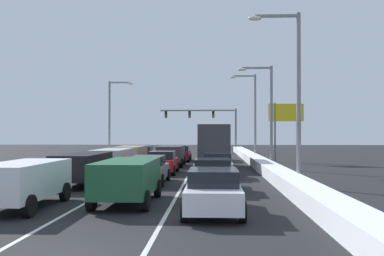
{
  "coord_description": "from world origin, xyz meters",
  "views": [
    {
      "loc": [
        3.23,
        -8.93,
        2.74
      ],
      "look_at": [
        0.78,
        43.74,
        3.33
      ],
      "focal_mm": 40.53,
      "sensor_mm": 36.0,
      "label": 1
    }
  ],
  "objects_px": {
    "suv_charcoal_center_lane_fourth": "(171,154)",
    "suv_black_left_lane_second": "(83,166)",
    "sedan_silver_right_lane_third": "(217,165)",
    "traffic_light_gantry": "(209,119)",
    "street_lamp_right_mid": "(266,107)",
    "suv_navy_right_lane_fifth": "(215,150)",
    "sedan_navy_left_lane_fifth": "(143,154)",
    "suv_white_left_lane_nearest": "(23,180)",
    "suv_tan_left_lane_fourth": "(131,155)",
    "sedan_red_center_lane_third": "(163,162)",
    "suv_silver_left_lane_third": "(112,159)",
    "sedan_white_right_lane_nearest": "(213,191)",
    "box_truck_right_lane_fourth": "(214,144)",
    "sedan_black_right_lane_second": "(213,174)",
    "sedan_gray_center_lane_second": "(148,169)",
    "street_lamp_right_near": "(292,84)",
    "street_lamp_right_far": "(252,109)",
    "roadside_sign_right": "(286,119)",
    "street_lamp_left_mid": "(113,112)",
    "suv_green_center_lane_nearest": "(128,177)",
    "sedan_maroon_center_lane_fifth": "(180,153)"
  },
  "relations": [
    {
      "from": "sedan_black_right_lane_second",
      "to": "roadside_sign_right",
      "type": "bearing_deg",
      "value": 70.68
    },
    {
      "from": "street_lamp_right_mid",
      "to": "suv_white_left_lane_nearest",
      "type": "bearing_deg",
      "value": -122.32
    },
    {
      "from": "suv_navy_right_lane_fifth",
      "to": "sedan_red_center_lane_third",
      "type": "relative_size",
      "value": 1.09
    },
    {
      "from": "sedan_white_right_lane_nearest",
      "to": "box_truck_right_lane_fourth",
      "type": "distance_m",
      "value": 19.37
    },
    {
      "from": "sedan_maroon_center_lane_fifth",
      "to": "sedan_black_right_lane_second",
      "type": "bearing_deg",
      "value": -81.68
    },
    {
      "from": "suv_black_left_lane_second",
      "to": "suv_tan_left_lane_fourth",
      "type": "bearing_deg",
      "value": 89.13
    },
    {
      "from": "sedan_silver_right_lane_third",
      "to": "traffic_light_gantry",
      "type": "distance_m",
      "value": 35.24
    },
    {
      "from": "street_lamp_right_mid",
      "to": "suv_navy_right_lane_fifth",
      "type": "bearing_deg",
      "value": 111.13
    },
    {
      "from": "sedan_maroon_center_lane_fifth",
      "to": "suv_white_left_lane_nearest",
      "type": "xyz_separation_m",
      "value": [
        -3.79,
        -26.42,
        0.25
      ]
    },
    {
      "from": "street_lamp_right_mid",
      "to": "roadside_sign_right",
      "type": "height_order",
      "value": "street_lamp_right_mid"
    },
    {
      "from": "sedan_red_center_lane_third",
      "to": "suv_silver_left_lane_third",
      "type": "bearing_deg",
      "value": -163.34
    },
    {
      "from": "box_truck_right_lane_fourth",
      "to": "suv_white_left_lane_nearest",
      "type": "height_order",
      "value": "box_truck_right_lane_fourth"
    },
    {
      "from": "sedan_red_center_lane_third",
      "to": "suv_silver_left_lane_third",
      "type": "height_order",
      "value": "suv_silver_left_lane_third"
    },
    {
      "from": "sedan_white_right_lane_nearest",
      "to": "street_lamp_right_far",
      "type": "height_order",
      "value": "street_lamp_right_far"
    },
    {
      "from": "roadside_sign_right",
      "to": "suv_green_center_lane_nearest",
      "type": "bearing_deg",
      "value": -113.45
    },
    {
      "from": "sedan_gray_center_lane_second",
      "to": "suv_white_left_lane_nearest",
      "type": "bearing_deg",
      "value": -113.73
    },
    {
      "from": "box_truck_right_lane_fourth",
      "to": "suv_green_center_lane_nearest",
      "type": "bearing_deg",
      "value": -101.11
    },
    {
      "from": "sedan_gray_center_lane_second",
      "to": "street_lamp_right_near",
      "type": "xyz_separation_m",
      "value": [
        7.49,
        -1.09,
        4.49
      ]
    },
    {
      "from": "suv_charcoal_center_lane_fourth",
      "to": "suv_black_left_lane_second",
      "type": "xyz_separation_m",
      "value": [
        -3.29,
        -13.46,
        0.0
      ]
    },
    {
      "from": "sedan_gray_center_lane_second",
      "to": "traffic_light_gantry",
      "type": "height_order",
      "value": "traffic_light_gantry"
    },
    {
      "from": "street_lamp_left_mid",
      "to": "sedan_black_right_lane_second",
      "type": "bearing_deg",
      "value": -67.02
    },
    {
      "from": "traffic_light_gantry",
      "to": "roadside_sign_right",
      "type": "bearing_deg",
      "value": -71.96
    },
    {
      "from": "street_lamp_right_far",
      "to": "suv_tan_left_lane_fourth",
      "type": "bearing_deg",
      "value": -138.71
    },
    {
      "from": "suv_charcoal_center_lane_fourth",
      "to": "roadside_sign_right",
      "type": "xyz_separation_m",
      "value": [
        10.11,
        4.29,
        3.0
      ]
    },
    {
      "from": "sedan_gray_center_lane_second",
      "to": "street_lamp_left_mid",
      "type": "distance_m",
      "value": 23.94
    },
    {
      "from": "suv_charcoal_center_lane_fourth",
      "to": "sedan_white_right_lane_nearest",
      "type": "bearing_deg",
      "value": -80.64
    },
    {
      "from": "street_lamp_right_far",
      "to": "sedan_gray_center_lane_second",
      "type": "bearing_deg",
      "value": -110.18
    },
    {
      "from": "suv_tan_left_lane_fourth",
      "to": "roadside_sign_right",
      "type": "bearing_deg",
      "value": 23.01
    },
    {
      "from": "suv_charcoal_center_lane_fourth",
      "to": "roadside_sign_right",
      "type": "distance_m",
      "value": 11.39
    },
    {
      "from": "sedan_gray_center_lane_second",
      "to": "street_lamp_right_far",
      "type": "distance_m",
      "value": 21.85
    },
    {
      "from": "sedan_white_right_lane_nearest",
      "to": "sedan_red_center_lane_third",
      "type": "relative_size",
      "value": 1.0
    },
    {
      "from": "sedan_navy_left_lane_fifth",
      "to": "suv_black_left_lane_second",
      "type": "bearing_deg",
      "value": -90.73
    },
    {
      "from": "sedan_white_right_lane_nearest",
      "to": "suv_white_left_lane_nearest",
      "type": "distance_m",
      "value": 6.95
    },
    {
      "from": "street_lamp_right_near",
      "to": "street_lamp_right_far",
      "type": "relative_size",
      "value": 1.03
    },
    {
      "from": "sedan_white_right_lane_nearest",
      "to": "suv_charcoal_center_lane_fourth",
      "type": "bearing_deg",
      "value": 99.36
    },
    {
      "from": "sedan_red_center_lane_third",
      "to": "sedan_maroon_center_lane_fifth",
      "type": "relative_size",
      "value": 1.0
    },
    {
      "from": "suv_white_left_lane_nearest",
      "to": "street_lamp_right_mid",
      "type": "relative_size",
      "value": 0.63
    },
    {
      "from": "sedan_black_right_lane_second",
      "to": "sedan_gray_center_lane_second",
      "type": "height_order",
      "value": "same"
    },
    {
      "from": "suv_charcoal_center_lane_fourth",
      "to": "sedan_navy_left_lane_fifth",
      "type": "xyz_separation_m",
      "value": [
        -3.06,
        4.58,
        -0.25
      ]
    },
    {
      "from": "sedan_navy_left_lane_fifth",
      "to": "sedan_gray_center_lane_second",
      "type": "bearing_deg",
      "value": -79.9
    },
    {
      "from": "suv_black_left_lane_second",
      "to": "sedan_navy_left_lane_fifth",
      "type": "relative_size",
      "value": 1.09
    },
    {
      "from": "sedan_silver_right_lane_third",
      "to": "suv_green_center_lane_nearest",
      "type": "relative_size",
      "value": 0.92
    },
    {
      "from": "suv_tan_left_lane_fourth",
      "to": "street_lamp_left_mid",
      "type": "relative_size",
      "value": 0.59
    },
    {
      "from": "sedan_black_right_lane_second",
      "to": "suv_tan_left_lane_fourth",
      "type": "distance_m",
      "value": 15.02
    },
    {
      "from": "sedan_maroon_center_lane_fifth",
      "to": "sedan_navy_left_lane_fifth",
      "type": "bearing_deg",
      "value": -152.16
    },
    {
      "from": "sedan_black_right_lane_second",
      "to": "street_lamp_right_mid",
      "type": "xyz_separation_m",
      "value": [
        4.05,
        12.09,
        3.93
      ]
    },
    {
      "from": "suv_black_left_lane_second",
      "to": "street_lamp_left_mid",
      "type": "relative_size",
      "value": 0.59
    },
    {
      "from": "sedan_silver_right_lane_third",
      "to": "roadside_sign_right",
      "type": "bearing_deg",
      "value": 63.58
    },
    {
      "from": "suv_green_center_lane_nearest",
      "to": "suv_black_left_lane_second",
      "type": "xyz_separation_m",
      "value": [
        -3.39,
        5.34,
        0.0
      ]
    },
    {
      "from": "street_lamp_right_mid",
      "to": "roadside_sign_right",
      "type": "distance_m",
      "value": 7.56
    }
  ]
}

